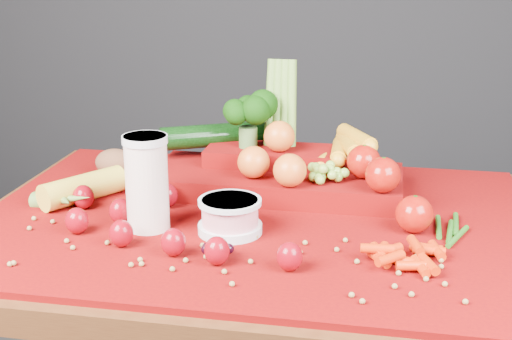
% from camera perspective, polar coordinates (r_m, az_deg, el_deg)
% --- Properties ---
extents(table, '(1.10, 0.80, 0.75)m').
position_cam_1_polar(table, '(1.42, -0.15, -7.75)').
color(table, '#391B0C').
rests_on(table, ground).
extents(red_cloth, '(1.05, 0.75, 0.01)m').
position_cam_1_polar(red_cloth, '(1.38, -0.15, -3.97)').
color(red_cloth, '#6F0703').
rests_on(red_cloth, table).
extents(milk_glass, '(0.08, 0.08, 0.18)m').
position_cam_1_polar(milk_glass, '(1.31, -8.74, -0.74)').
color(milk_glass, beige).
rests_on(milk_glass, red_cloth).
extents(yogurt_bowl, '(0.12, 0.12, 0.06)m').
position_cam_1_polar(yogurt_bowl, '(1.29, -2.10, -3.60)').
color(yogurt_bowl, silver).
rests_on(yogurt_bowl, red_cloth).
extents(strawberry_scatter, '(0.48, 0.28, 0.05)m').
position_cam_1_polar(strawberry_scatter, '(1.29, -8.28, -4.21)').
color(strawberry_scatter, '#92000F').
rests_on(strawberry_scatter, red_cloth).
extents(dark_grape_cluster, '(0.06, 0.05, 0.03)m').
position_cam_1_polar(dark_grape_cluster, '(1.22, -2.75, -6.04)').
color(dark_grape_cluster, black).
rests_on(dark_grape_cluster, red_cloth).
extents(soybean_scatter, '(0.84, 0.24, 0.01)m').
position_cam_1_polar(soybean_scatter, '(1.19, -1.97, -7.02)').
color(soybean_scatter, olive).
rests_on(soybean_scatter, red_cloth).
extents(corn_ear, '(0.25, 0.27, 0.06)m').
position_cam_1_polar(corn_ear, '(1.47, -14.75, -2.02)').
color(corn_ear, gold).
rests_on(corn_ear, red_cloth).
extents(potato, '(0.09, 0.07, 0.06)m').
position_cam_1_polar(potato, '(1.63, -11.18, 0.58)').
color(potato, brown).
rests_on(potato, red_cloth).
extents(baby_carrot_pile, '(0.18, 0.17, 0.03)m').
position_cam_1_polar(baby_carrot_pile, '(1.21, 12.02, -6.56)').
color(baby_carrot_pile, red).
rests_on(baby_carrot_pile, red_cloth).
extents(green_bean_pile, '(0.14, 0.12, 0.01)m').
position_cam_1_polar(green_bean_pile, '(1.35, 15.15, -4.62)').
color(green_bean_pile, '#236316').
rests_on(green_bean_pile, red_cloth).
extents(produce_mound, '(0.59, 0.37, 0.27)m').
position_cam_1_polar(produce_mound, '(1.50, 2.32, 0.41)').
color(produce_mound, '#6F0703').
rests_on(produce_mound, red_cloth).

